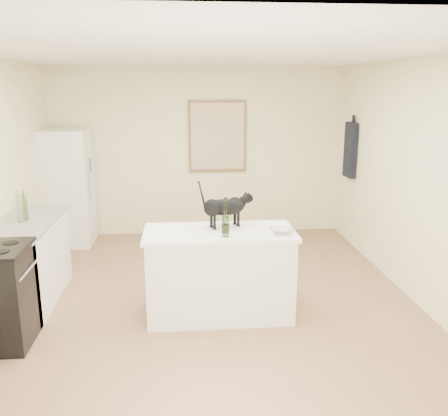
% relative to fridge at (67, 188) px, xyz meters
% --- Properties ---
extents(floor, '(5.50, 5.50, 0.00)m').
position_rel_fridge_xyz_m(floor, '(1.95, -2.35, -0.85)').
color(floor, '#92694E').
rests_on(floor, ground).
extents(ceiling, '(5.50, 5.50, 0.00)m').
position_rel_fridge_xyz_m(ceiling, '(1.95, -2.35, 1.75)').
color(ceiling, white).
rests_on(ceiling, ground).
extents(wall_back, '(4.50, 0.00, 4.50)m').
position_rel_fridge_xyz_m(wall_back, '(1.95, 0.40, 0.45)').
color(wall_back, beige).
rests_on(wall_back, ground).
extents(wall_front, '(4.50, 0.00, 4.50)m').
position_rel_fridge_xyz_m(wall_front, '(1.95, -5.10, 0.45)').
color(wall_front, beige).
rests_on(wall_front, ground).
extents(wall_right, '(0.00, 5.50, 5.50)m').
position_rel_fridge_xyz_m(wall_right, '(4.20, -2.35, 0.45)').
color(wall_right, beige).
rests_on(wall_right, ground).
extents(island_base, '(1.44, 0.67, 0.86)m').
position_rel_fridge_xyz_m(island_base, '(2.05, -2.55, -0.42)').
color(island_base, white).
rests_on(island_base, floor).
extents(island_top, '(1.50, 0.70, 0.04)m').
position_rel_fridge_xyz_m(island_top, '(2.05, -2.55, 0.03)').
color(island_top, white).
rests_on(island_top, island_base).
extents(left_cabinets, '(0.60, 1.40, 0.86)m').
position_rel_fridge_xyz_m(left_cabinets, '(0.00, -2.05, -0.42)').
color(left_cabinets, white).
rests_on(left_cabinets, floor).
extents(left_countertop, '(0.62, 1.44, 0.04)m').
position_rel_fridge_xyz_m(left_countertop, '(0.00, -2.05, 0.03)').
color(left_countertop, gray).
rests_on(left_countertop, left_cabinets).
extents(fridge, '(0.68, 0.68, 1.70)m').
position_rel_fridge_xyz_m(fridge, '(0.00, 0.00, 0.00)').
color(fridge, white).
rests_on(fridge, floor).
extents(artwork_frame, '(0.90, 0.03, 1.10)m').
position_rel_fridge_xyz_m(artwork_frame, '(2.25, 0.37, 0.70)').
color(artwork_frame, brown).
rests_on(artwork_frame, wall_back).
extents(artwork_canvas, '(0.82, 0.00, 1.02)m').
position_rel_fridge_xyz_m(artwork_canvas, '(2.25, 0.35, 0.70)').
color(artwork_canvas, beige).
rests_on(artwork_canvas, wall_back).
extents(hanging_garment, '(0.08, 0.34, 0.80)m').
position_rel_fridge_xyz_m(hanging_garment, '(4.14, -0.30, 0.55)').
color(hanging_garment, black).
rests_on(hanging_garment, wall_right).
extents(black_cat, '(0.55, 0.34, 0.37)m').
position_rel_fridge_xyz_m(black_cat, '(2.11, -2.42, 0.24)').
color(black_cat, black).
rests_on(black_cat, island_top).
extents(wine_bottle, '(0.08, 0.08, 0.34)m').
position_rel_fridge_xyz_m(wine_bottle, '(2.09, -2.74, 0.22)').
color(wine_bottle, '#2C5A24').
rests_on(wine_bottle, island_top).
extents(glass_bowl, '(0.27, 0.27, 0.06)m').
position_rel_fridge_xyz_m(glass_bowl, '(2.65, -2.71, 0.08)').
color(glass_bowl, white).
rests_on(glass_bowl, island_top).
extents(fridge_paper, '(0.06, 0.14, 0.19)m').
position_rel_fridge_xyz_m(fridge_paper, '(0.34, 0.09, 0.32)').
color(fridge_paper, silver).
rests_on(fridge_paper, fridge).
extents(counter_bottle_cluster, '(0.09, 0.14, 0.30)m').
position_rel_fridge_xyz_m(counter_bottle_cluster, '(-0.01, -2.00, 0.19)').
color(counter_bottle_cluster, '#99A699').
rests_on(counter_bottle_cluster, left_countertop).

